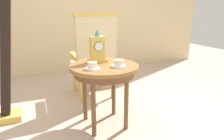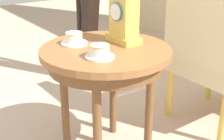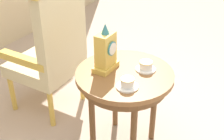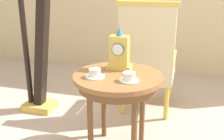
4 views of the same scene
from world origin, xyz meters
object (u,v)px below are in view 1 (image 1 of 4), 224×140
(side_table, at_px, (104,73))
(teacup_right, at_px, (119,64))
(harp, at_px, (0,54))
(armchair, at_px, (94,55))
(teacup_left, at_px, (92,66))
(mantel_clock, at_px, (97,49))

(side_table, bearing_deg, teacup_right, -44.76)
(teacup_right, xyz_separation_m, harp, (-1.06, 0.58, 0.06))
(armchair, xyz_separation_m, harp, (-1.06, -0.25, 0.14))
(harp, bearing_deg, armchair, 13.49)
(side_table, distance_m, teacup_left, 0.21)
(teacup_left, xyz_separation_m, mantel_clock, (0.12, 0.23, 0.11))
(side_table, distance_m, teacup_right, 0.19)
(teacup_right, height_order, harp, harp)
(mantel_clock, height_order, armchair, armchair)
(mantel_clock, bearing_deg, armchair, 77.46)
(armchair, distance_m, harp, 1.10)
(mantel_clock, bearing_deg, teacup_left, -117.83)
(teacup_left, height_order, harp, harp)
(teacup_left, relative_size, armchair, 0.13)
(mantel_clock, xyz_separation_m, harp, (-0.93, 0.34, -0.05))
(side_table, xyz_separation_m, harp, (-0.95, 0.48, 0.16))
(teacup_right, height_order, armchair, armchair)
(teacup_left, bearing_deg, harp, 144.46)
(armchair, height_order, harp, harp)
(teacup_right, distance_m, harp, 1.21)
(armchair, bearing_deg, harp, -166.51)
(teacup_left, relative_size, mantel_clock, 0.43)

